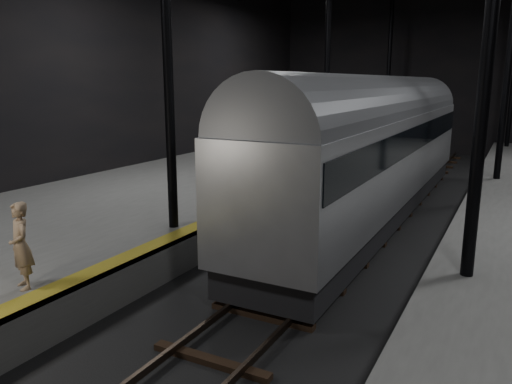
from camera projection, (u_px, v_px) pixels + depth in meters
The scene contains 6 objects.
ground at pixel (348, 241), 15.86m from camera, with size 44.00×44.00×0.00m, color black.
platform_left at pixel (160, 200), 19.18m from camera, with size 9.00×43.80×1.00m, color #545452.
tactile_strip at pixel (258, 199), 17.13m from camera, with size 0.50×43.80×0.01m, color olive.
track at pixel (348, 239), 15.84m from camera, with size 2.40×43.00×0.24m.
train at pixel (378, 142), 17.92m from camera, with size 2.83×18.91×5.05m.
woman at pixel (21, 246), 9.61m from camera, with size 0.63×0.41×1.73m, color #9C7E5F.
Camera 1 is at (4.51, -14.75, 4.96)m, focal length 35.00 mm.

